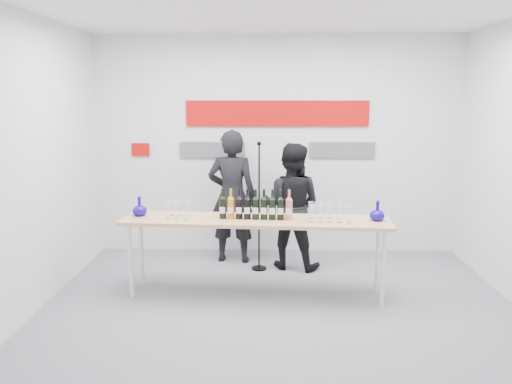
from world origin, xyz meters
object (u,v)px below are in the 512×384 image
Objects in this scene: tasting_table at (256,225)px; mic_stand at (259,231)px; presenter_right at (291,206)px; presenter_left at (232,197)px.

tasting_table is 1.79× the size of mic_stand.
mic_stand is (0.02, 0.83, -0.31)m from tasting_table.
presenter_right is at bearing 22.51° from mic_stand.
tasting_table is 0.89m from mic_stand.
tasting_table is at bearing 81.86° from presenter_right.
tasting_table is 1.82× the size of presenter_right.
presenter_left is at bearing 109.79° from tasting_table.
presenter_left is 0.80m from presenter_right.
presenter_left reaches higher than mic_stand.
presenter_right is 0.52m from mic_stand.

